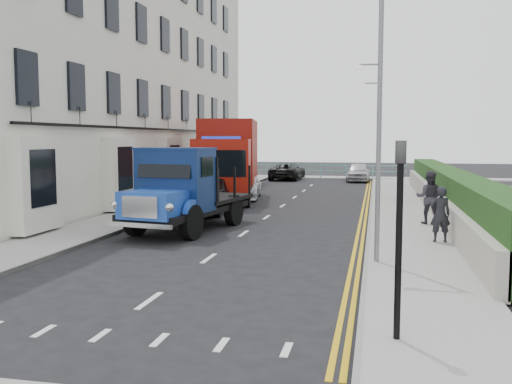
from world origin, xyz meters
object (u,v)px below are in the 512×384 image
Objects in this scene: red_lorry at (228,157)px; parked_car_front at (207,194)px; lamp_mid at (376,122)px; bedford_lorry at (178,195)px; lamp_near at (374,102)px; lamp_far at (376,126)px; pedestrian_east_near at (440,214)px.

red_lorry is 1.79× the size of parked_car_front.
lamp_mid is 14.11m from bedford_lorry.
parked_car_front is at bearing 127.70° from lamp_near.
parked_car_front is (-6.96, -7.00, -3.23)m from lamp_mid.
lamp_near is at bearing -90.00° from lamp_far.
lamp_near is 16.00m from lamp_mid.
lamp_far is 0.86× the size of red_lorry.
lamp_near is at bearing -90.00° from lamp_mid.
lamp_near is at bearing -20.40° from bedford_lorry.
lamp_mid reaches higher than pedestrian_east_near.
lamp_mid is at bearing 72.70° from bedford_lorry.
parked_car_front is (-6.96, -17.00, -3.23)m from lamp_far.
lamp_far is 23.36m from bedford_lorry.
lamp_mid is at bearing -89.34° from pedestrian_east_near.
lamp_mid is 13.41m from pedestrian_east_near.
bedford_lorry reaches higher than pedestrian_east_near.
lamp_far reaches higher than parked_car_front.
lamp_mid is 7.81m from red_lorry.
lamp_far is 1.55× the size of parked_car_front.
lamp_near is 4.75m from pedestrian_east_near.
lamp_near is 1.14× the size of bedford_lorry.
bedford_lorry reaches higher than parked_car_front.
bedford_lorry is (-6.31, 3.68, -2.71)m from lamp_near.
red_lorry is at bearing 117.59° from lamp_near.
bedford_lorry is at bearing -87.63° from parked_car_front.
parked_car_front is (-0.64, 5.32, -0.51)m from bedford_lorry.
lamp_near is 7.79m from bedford_lorry.
lamp_near is 0.86× the size of red_lorry.
red_lorry is (-7.34, -11.96, -1.82)m from lamp_far.
bedford_lorry is at bearing -11.93° from pedestrian_east_near.
lamp_far is 23.20m from pedestrian_east_near.
bedford_lorry is at bearing -105.79° from lamp_far.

